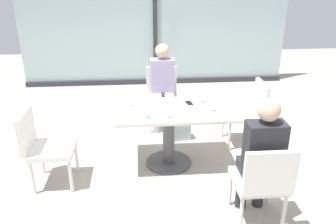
# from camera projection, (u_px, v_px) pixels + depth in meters

# --- Properties ---
(ground_plane) EXTENTS (12.00, 12.00, 0.00)m
(ground_plane) POSITION_uv_depth(u_px,v_px,m) (169.00, 163.00, 4.33)
(ground_plane) COLOR #A89E8E
(window_wall_backdrop) EXTENTS (5.27, 0.10, 2.70)m
(window_wall_backdrop) POSITION_uv_depth(u_px,v_px,m) (155.00, 24.00, 6.79)
(window_wall_backdrop) COLOR #A1B7BC
(window_wall_backdrop) RESTS_ON ground_plane
(dining_table_main) EXTENTS (1.22, 0.78, 0.73)m
(dining_table_main) POSITION_uv_depth(u_px,v_px,m) (169.00, 125.00, 4.12)
(dining_table_main) COLOR silver
(dining_table_main) RESTS_ON ground_plane
(chair_front_right) EXTENTS (0.46, 0.50, 0.87)m
(chair_front_right) POSITION_uv_depth(u_px,v_px,m) (262.00, 180.00, 3.12)
(chair_front_right) COLOR silver
(chair_front_right) RESTS_ON ground_plane
(chair_near_window) EXTENTS (0.46, 0.51, 0.87)m
(chair_near_window) POSITION_uv_depth(u_px,v_px,m) (162.00, 94.00, 5.21)
(chair_near_window) COLOR silver
(chair_near_window) RESTS_ON ground_plane
(chair_far_right) EXTENTS (0.50, 0.46, 0.87)m
(chair_far_right) POSITION_uv_depth(u_px,v_px,m) (249.00, 109.00, 4.64)
(chair_far_right) COLOR silver
(chair_far_right) RESTS_ON ground_plane
(chair_side_end) EXTENTS (0.50, 0.46, 0.87)m
(chair_side_end) POSITION_uv_depth(u_px,v_px,m) (43.00, 144.00, 3.75)
(chair_side_end) COLOR silver
(chair_side_end) RESTS_ON ground_plane
(person_front_right) EXTENTS (0.34, 0.39, 1.26)m
(person_front_right) POSITION_uv_depth(u_px,v_px,m) (261.00, 154.00, 3.14)
(person_front_right) COLOR #28282D
(person_front_right) RESTS_ON ground_plane
(person_near_window) EXTENTS (0.34, 0.39, 1.26)m
(person_near_window) POSITION_uv_depth(u_px,v_px,m) (163.00, 83.00, 5.03)
(person_near_window) COLOR #9E93B7
(person_near_window) RESTS_ON ground_plane
(wine_glass_0) EXTENTS (0.07, 0.07, 0.18)m
(wine_glass_0) POSITION_uv_depth(u_px,v_px,m) (201.00, 92.00, 4.19)
(wine_glass_0) COLOR silver
(wine_glass_0) RESTS_ON dining_table_main
(wine_glass_1) EXTENTS (0.07, 0.07, 0.18)m
(wine_glass_1) POSITION_uv_depth(u_px,v_px,m) (130.00, 95.00, 4.08)
(wine_glass_1) COLOR silver
(wine_glass_1) RESTS_ON dining_table_main
(wine_glass_2) EXTENTS (0.07, 0.07, 0.18)m
(wine_glass_2) POSITION_uv_depth(u_px,v_px,m) (146.00, 107.00, 3.76)
(wine_glass_2) COLOR silver
(wine_glass_2) RESTS_ON dining_table_main
(wine_glass_3) EXTENTS (0.07, 0.07, 0.18)m
(wine_glass_3) POSITION_uv_depth(u_px,v_px,m) (168.00, 107.00, 3.76)
(wine_glass_3) COLOR silver
(wine_glass_3) RESTS_ON dining_table_main
(wine_glass_4) EXTENTS (0.07, 0.07, 0.18)m
(wine_glass_4) POSITION_uv_depth(u_px,v_px,m) (212.00, 101.00, 3.93)
(wine_glass_4) COLOR silver
(wine_glass_4) RESTS_ON dining_table_main
(coffee_cup) EXTENTS (0.08, 0.08, 0.09)m
(coffee_cup) POSITION_uv_depth(u_px,v_px,m) (168.00, 99.00, 4.23)
(coffee_cup) COLOR white
(coffee_cup) RESTS_ON dining_table_main
(cell_phone_on_table) EXTENTS (0.09, 0.15, 0.01)m
(cell_phone_on_table) POSITION_uv_depth(u_px,v_px,m) (189.00, 103.00, 4.21)
(cell_phone_on_table) COLOR black
(cell_phone_on_table) RESTS_ON dining_table_main
(handbag_1) EXTENTS (0.32, 0.20, 0.28)m
(handbag_1) POSITION_uv_depth(u_px,v_px,m) (179.00, 130.00, 4.87)
(handbag_1) COLOR silver
(handbag_1) RESTS_ON ground_plane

